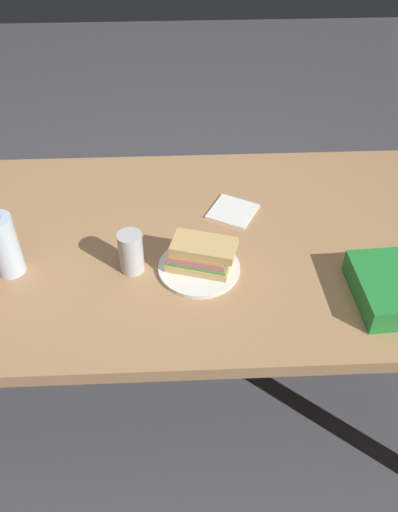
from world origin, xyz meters
The scene contains 8 objects.
ground_plane centered at (0.00, 0.00, 0.00)m, with size 8.00×8.00×0.00m, color #4C4C51.
dining_table centered at (0.00, 0.00, 0.68)m, with size 1.83×0.91×0.76m.
paper_plate centered at (0.12, -0.12, 0.77)m, with size 0.22×0.22×0.01m, color white.
sandwich centered at (0.12, -0.12, 0.82)m, with size 0.20×0.14×0.08m.
chip_bag centered at (0.59, -0.25, 0.80)m, with size 0.23×0.15×0.07m, color #268C38.
water_bottle_tall centered at (-0.40, -0.10, 0.86)m, with size 0.08×0.08×0.20m.
soda_can_silver centered at (-0.07, -0.11, 0.82)m, with size 0.07×0.07×0.12m, color silver.
paper_napkin centered at (0.23, 0.13, 0.77)m, with size 0.13×0.13×0.01m, color white.
Camera 1 is at (0.07, -1.17, 1.79)m, focal length 37.35 mm.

